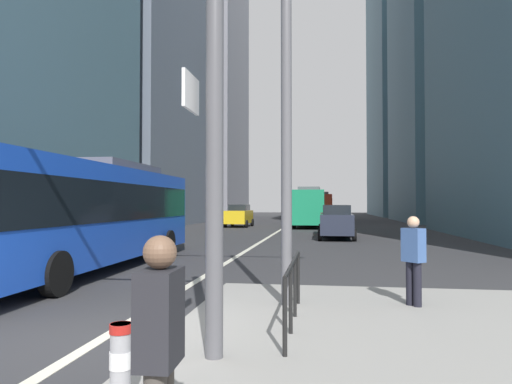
# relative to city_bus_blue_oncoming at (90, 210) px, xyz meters

# --- Properties ---
(ground_plane) EXTENTS (160.00, 160.00, 0.00)m
(ground_plane) POSITION_rel_city_bus_blue_oncoming_xyz_m (3.75, 13.52, -1.84)
(ground_plane) COLOR #303033
(lane_centre_line) EXTENTS (0.20, 80.00, 0.01)m
(lane_centre_line) POSITION_rel_city_bus_blue_oncoming_xyz_m (3.75, 23.52, -1.83)
(lane_centre_line) COLOR beige
(lane_centre_line) RESTS_ON ground
(office_tower_left_far) EXTENTS (12.67, 18.20, 54.33)m
(office_tower_left_far) POSITION_rel_city_bus_blue_oncoming_xyz_m (-12.25, 57.30, 25.33)
(office_tower_left_far) COLOR gray
(office_tower_left_far) RESTS_ON ground
(office_tower_right_mid) EXTENTS (10.32, 18.55, 36.39)m
(office_tower_right_mid) POSITION_rel_city_bus_blue_oncoming_xyz_m (20.75, 41.09, 16.36)
(office_tower_right_mid) COLOR slate
(office_tower_right_mid) RESTS_ON ground
(office_tower_right_far) EXTENTS (10.49, 24.93, 57.48)m
(office_tower_right_far) POSITION_rel_city_bus_blue_oncoming_xyz_m (20.75, 67.47, 26.91)
(office_tower_right_far) COLOR slate
(office_tower_right_far) RESTS_ON ground
(city_bus_blue_oncoming) EXTENTS (2.87, 12.08, 3.40)m
(city_bus_blue_oncoming) POSITION_rel_city_bus_blue_oncoming_xyz_m (0.00, 0.00, 0.00)
(city_bus_blue_oncoming) COLOR blue
(city_bus_blue_oncoming) RESTS_ON ground
(city_bus_red_receding) EXTENTS (2.72, 11.39, 3.40)m
(city_bus_red_receding) POSITION_rel_city_bus_blue_oncoming_xyz_m (5.83, 28.02, -0.00)
(city_bus_red_receding) COLOR #198456
(city_bus_red_receding) RESTS_ON ground
(city_bus_red_distant) EXTENTS (2.76, 10.63, 3.40)m
(city_bus_red_distant) POSITION_rel_city_bus_blue_oncoming_xyz_m (6.69, 44.35, -0.00)
(city_bus_red_distant) COLOR red
(city_bus_red_distant) RESTS_ON ground
(car_oncoming_mid) EXTENTS (2.09, 4.27, 1.94)m
(car_oncoming_mid) POSITION_rel_city_bus_blue_oncoming_xyz_m (-0.26, 26.35, -0.85)
(car_oncoming_mid) COLOR gold
(car_oncoming_mid) RESTS_ON ground
(car_receding_near) EXTENTS (2.06, 4.17, 1.94)m
(car_receding_near) POSITION_rel_city_bus_blue_oncoming_xyz_m (7.72, 16.88, -0.85)
(car_receding_near) COLOR maroon
(car_receding_near) RESTS_ON ground
(car_receding_far) EXTENTS (2.11, 4.40, 1.94)m
(car_receding_far) POSITION_rel_city_bus_blue_oncoming_xyz_m (7.76, 13.51, -0.85)
(car_receding_far) COLOR #232838
(car_receding_far) RESTS_ON ground
(traffic_signal_gantry) EXTENTS (5.30, 0.65, 6.00)m
(traffic_signal_gantry) POSITION_rel_city_bus_blue_oncoming_xyz_m (3.97, -7.63, 2.23)
(traffic_signal_gantry) COLOR #515156
(traffic_signal_gantry) RESTS_ON median_island
(street_lamp_post) EXTENTS (5.50, 0.32, 8.00)m
(street_lamp_post) POSITION_rel_city_bus_blue_oncoming_xyz_m (6.34, -4.58, 3.45)
(street_lamp_post) COLOR #56565B
(street_lamp_post) RESTS_ON median_island
(bollard_left) EXTENTS (0.20, 0.20, 0.82)m
(bollard_left) POSITION_rel_city_bus_blue_oncoming_xyz_m (5.27, -9.31, -1.23)
(bollard_left) COLOR #99999E
(bollard_left) RESTS_ON median_island
(pedestrian_railing) EXTENTS (0.06, 3.07, 0.98)m
(pedestrian_railing) POSITION_rel_city_bus_blue_oncoming_xyz_m (6.55, -5.95, -1.00)
(pedestrian_railing) COLOR black
(pedestrian_railing) RESTS_ON median_island
(pedestrian_waiting) EXTENTS (0.43, 0.44, 1.64)m
(pedestrian_waiting) POSITION_rel_city_bus_blue_oncoming_xyz_m (8.65, -4.33, -0.78)
(pedestrian_waiting) COLOR black
(pedestrian_waiting) RESTS_ON median_island
(pedestrian_walking) EXTENTS (0.25, 0.39, 1.66)m
(pedestrian_walking) POSITION_rel_city_bus_blue_oncoming_xyz_m (5.95, -10.22, -0.77)
(pedestrian_walking) COLOR #423D38
(pedestrian_walking) RESTS_ON median_island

